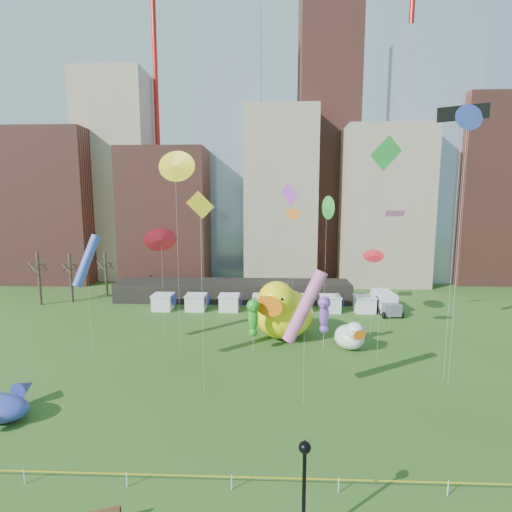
{
  "coord_description": "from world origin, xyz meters",
  "views": [
    {
      "loc": [
        2.12,
        -19.61,
        16.16
      ],
      "look_at": [
        1.01,
        9.63,
        12.0
      ],
      "focal_mm": 27.0,
      "sensor_mm": 36.0,
      "label": 1
    }
  ],
  "objects_px": {
    "seahorse_purple": "(324,312)",
    "box_truck": "(385,302)",
    "seahorse_green": "(253,315)",
    "lamppost": "(304,481)",
    "small_duck": "(350,336)",
    "big_duck": "(282,311)"
  },
  "relations": [
    {
      "from": "big_duck",
      "to": "lamppost",
      "type": "distance_m",
      "value": 27.96
    },
    {
      "from": "small_duck",
      "to": "seahorse_purple",
      "type": "height_order",
      "value": "seahorse_purple"
    },
    {
      "from": "box_truck",
      "to": "lamppost",
      "type": "bearing_deg",
      "value": -114.38
    },
    {
      "from": "seahorse_green",
      "to": "lamppost",
      "type": "bearing_deg",
      "value": -82.9
    },
    {
      "from": "big_duck",
      "to": "seahorse_purple",
      "type": "distance_m",
      "value": 5.77
    },
    {
      "from": "seahorse_green",
      "to": "seahorse_purple",
      "type": "bearing_deg",
      "value": 5.09
    },
    {
      "from": "big_duck",
      "to": "small_duck",
      "type": "xyz_separation_m",
      "value": [
        7.37,
        -3.24,
        -1.8
      ]
    },
    {
      "from": "big_duck",
      "to": "seahorse_green",
      "type": "distance_m",
      "value": 5.54
    },
    {
      "from": "seahorse_green",
      "to": "lamppost",
      "type": "height_order",
      "value": "seahorse_green"
    },
    {
      "from": "lamppost",
      "to": "box_truck",
      "type": "bearing_deg",
      "value": 68.89
    },
    {
      "from": "big_duck",
      "to": "seahorse_green",
      "type": "relative_size",
      "value": 1.78
    },
    {
      "from": "seahorse_green",
      "to": "seahorse_purple",
      "type": "height_order",
      "value": "seahorse_purple"
    },
    {
      "from": "small_duck",
      "to": "seahorse_purple",
      "type": "distance_m",
      "value": 4.08
    },
    {
      "from": "seahorse_green",
      "to": "box_truck",
      "type": "distance_m",
      "value": 24.86
    },
    {
      "from": "big_duck",
      "to": "seahorse_purple",
      "type": "xyz_separation_m",
      "value": [
        4.42,
        -3.56,
        1.0
      ]
    },
    {
      "from": "seahorse_purple",
      "to": "box_truck",
      "type": "relative_size",
      "value": 0.88
    },
    {
      "from": "lamppost",
      "to": "box_truck",
      "type": "relative_size",
      "value": 0.79
    },
    {
      "from": "box_truck",
      "to": "big_duck",
      "type": "bearing_deg",
      "value": -146.18
    },
    {
      "from": "big_duck",
      "to": "box_truck",
      "type": "height_order",
      "value": "big_duck"
    },
    {
      "from": "small_duck",
      "to": "seahorse_green",
      "type": "bearing_deg",
      "value": 170.3
    },
    {
      "from": "small_duck",
      "to": "seahorse_green",
      "type": "xyz_separation_m",
      "value": [
        -10.64,
        -1.17,
        2.61
      ]
    },
    {
      "from": "seahorse_purple",
      "to": "lamppost",
      "type": "bearing_deg",
      "value": -79.79
    }
  ]
}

